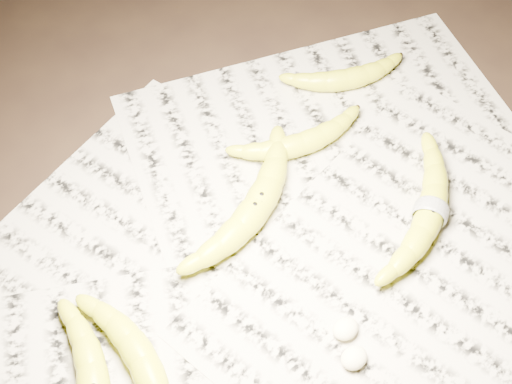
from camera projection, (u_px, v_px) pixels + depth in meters
ground at (270, 242)px, 0.92m from camera, size 3.00×3.00×0.00m
newspaper_patch at (261, 274)px, 0.89m from camera, size 0.90×0.70×0.01m
banana_left_b at (143, 362)px, 0.80m from camera, size 0.08×0.20×0.04m
banana_center at (257, 205)px, 0.92m from camera, size 0.23×0.15×0.04m
banana_taped at (431, 211)px, 0.92m from camera, size 0.22×0.16×0.04m
banana_upper_a at (302, 142)px, 0.99m from camera, size 0.18×0.10×0.03m
banana_upper_b at (346, 77)px, 1.06m from camera, size 0.17×0.11×0.03m
measuring_tape at (431, 211)px, 0.92m from camera, size 0.03×0.04×0.05m
flesh_chunk_b at (354, 357)px, 0.81m from camera, size 0.03×0.03×0.02m
flesh_chunk_c at (346, 327)px, 0.83m from camera, size 0.03×0.03×0.02m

